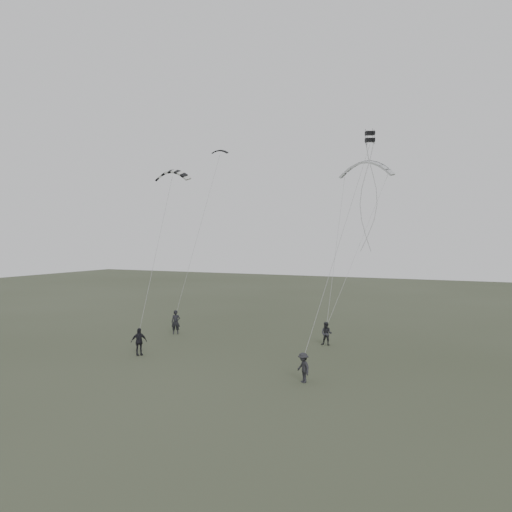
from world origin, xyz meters
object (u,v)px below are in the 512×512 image
at_px(flyer_far, 303,368).
at_px(kite_dark_small, 220,151).
at_px(kite_box, 370,137).
at_px(kite_striped, 172,171).
at_px(kite_pale_large, 366,162).
at_px(flyer_left, 176,322).
at_px(flyer_right, 326,334).
at_px(flyer_center, 139,342).

relative_size(flyer_far, kite_dark_small, 1.08).
bearing_deg(kite_box, kite_striped, 152.88).
bearing_deg(kite_box, kite_pale_large, 78.05).
distance_m(kite_pale_large, kite_box, 8.96).
height_order(flyer_left, kite_dark_small, kite_dark_small).
distance_m(flyer_left, kite_striped, 11.94).
distance_m(flyer_left, kite_dark_small, 16.04).
xyz_separation_m(flyer_right, flyer_far, (1.59, -9.42, -0.04)).
height_order(flyer_far, kite_dark_small, kite_dark_small).
bearing_deg(kite_striped, flyer_right, -3.74).
distance_m(flyer_right, kite_striped, 17.10).
bearing_deg(flyer_right, flyer_far, -80.27).
bearing_deg(flyer_center, kite_pale_large, -0.24).
height_order(flyer_center, kite_striped, kite_striped).
height_order(flyer_left, kite_striped, kite_striped).
distance_m(flyer_left, kite_pale_large, 20.20).
bearing_deg(flyer_far, flyer_right, 139.94).
bearing_deg(flyer_right, flyer_left, -175.05).
xyz_separation_m(kite_dark_small, kite_box, (15.14, -7.39, -1.41)).
relative_size(kite_pale_large, kite_box, 6.59).
height_order(flyer_far, kite_pale_large, kite_pale_large).
relative_size(kite_dark_small, kite_striped, 0.54).
xyz_separation_m(flyer_center, kite_striped, (-1.77, 6.52, 11.99)).
bearing_deg(flyer_center, kite_box, -28.16).
distance_m(kite_dark_small, kite_pale_large, 13.13).
height_order(kite_pale_large, kite_striped, kite_pale_large).
bearing_deg(flyer_far, flyer_center, -145.96).
relative_size(flyer_right, kite_striped, 0.61).
bearing_deg(kite_dark_small, kite_striped, -108.75).
bearing_deg(flyer_right, flyer_center, -141.51).
bearing_deg(flyer_far, kite_striped, -169.53).
bearing_deg(kite_dark_small, flyer_left, -110.21).
bearing_deg(flyer_left, flyer_right, -22.18).
distance_m(flyer_left, kite_box, 20.46).
bearing_deg(flyer_left, flyer_center, -101.87).
distance_m(flyer_left, flyer_center, 7.34).
relative_size(flyer_left, flyer_center, 1.07).
xyz_separation_m(kite_striped, kite_box, (15.43, -0.29, 1.31)).
relative_size(flyer_left, kite_dark_small, 1.30).
relative_size(flyer_left, flyer_far, 1.20).
xyz_separation_m(flyer_left, flyer_right, (12.17, 1.03, -0.12)).
xyz_separation_m(flyer_right, kite_striped, (-12.03, -1.60, 12.05)).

